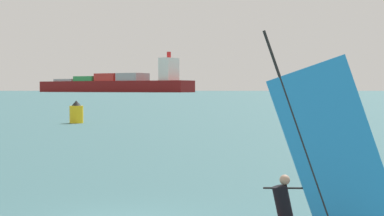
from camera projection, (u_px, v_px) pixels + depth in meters
The scene contains 4 objects.
windsurfer at pixel (303, 191), 11.92m from camera, with size 4.09×1.25×4.61m.
cargo_ship at pixel (116, 84), 588.29m from camera, with size 181.89×76.31×39.35m.
distant_headland at pixel (184, 80), 1398.95m from camera, with size 1362.41×338.43×49.33m, color #4C564C.
channel_buoy at pixel (76, 113), 53.88m from camera, with size 1.28×1.28×2.15m.
Camera 1 is at (4.93, -12.28, 3.23)m, focal length 53.40 mm.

